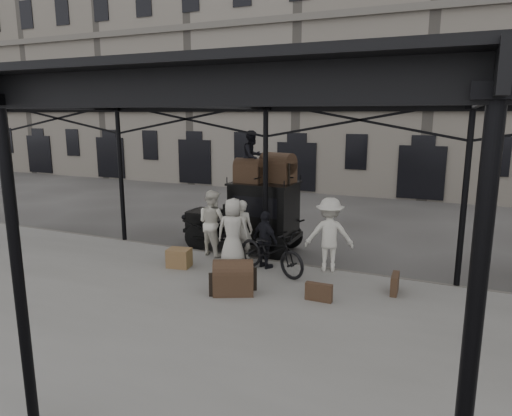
# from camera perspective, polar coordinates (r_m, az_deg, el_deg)

# --- Properties ---
(ground) EXTENTS (120.00, 120.00, 0.00)m
(ground) POSITION_cam_1_polar(r_m,az_deg,el_deg) (11.38, -2.81, -9.96)
(ground) COLOR #383533
(ground) RESTS_ON ground
(platform) EXTENTS (28.00, 8.00, 0.15)m
(platform) POSITION_cam_1_polar(r_m,az_deg,el_deg) (9.76, -8.25, -13.43)
(platform) COLOR slate
(platform) RESTS_ON ground
(canopy) EXTENTS (22.50, 9.00, 4.74)m
(canopy) POSITION_cam_1_polar(r_m,az_deg,el_deg) (9.09, -8.14, 14.10)
(canopy) COLOR black
(canopy) RESTS_ON ground
(building_frontage) EXTENTS (64.00, 8.00, 14.00)m
(building_frontage) POSITION_cam_1_polar(r_m,az_deg,el_deg) (27.99, 14.61, 17.07)
(building_frontage) COLOR slate
(building_frontage) RESTS_ON ground
(taxi) EXTENTS (3.65, 1.55, 2.18)m
(taxi) POSITION_cam_1_polar(r_m,az_deg,el_deg) (14.05, -0.15, -0.61)
(taxi) COLOR black
(taxi) RESTS_ON ground
(porter_left) EXTENTS (0.65, 0.45, 1.70)m
(porter_left) POSITION_cam_1_polar(r_m,az_deg,el_deg) (12.88, -1.74, -2.70)
(porter_left) COLOR beige
(porter_left) RESTS_ON platform
(porter_midleft) EXTENTS (1.10, 0.97, 1.91)m
(porter_midleft) POSITION_cam_1_polar(r_m,az_deg,el_deg) (13.28, -5.47, -1.84)
(porter_midleft) COLOR silver
(porter_midleft) RESTS_ON platform
(porter_centre) EXTENTS (1.00, 0.76, 1.82)m
(porter_centre) POSITION_cam_1_polar(r_m,az_deg,el_deg) (12.48, -2.88, -2.89)
(porter_centre) COLOR #BCB7AC
(porter_centre) RESTS_ON platform
(porter_official) EXTENTS (0.98, 0.75, 1.55)m
(porter_official) POSITION_cam_1_polar(r_m,az_deg,el_deg) (12.11, 1.17, -3.99)
(porter_official) COLOR black
(porter_official) RESTS_ON platform
(porter_right) EXTENTS (1.41, 1.04, 1.95)m
(porter_right) POSITION_cam_1_polar(r_m,az_deg,el_deg) (12.00, 9.16, -3.30)
(porter_right) COLOR beige
(porter_right) RESTS_ON platform
(bicycle) EXTENTS (2.32, 1.50, 1.15)m
(bicycle) POSITION_cam_1_polar(r_m,az_deg,el_deg) (11.83, 1.90, -5.38)
(bicycle) COLOR black
(bicycle) RESTS_ON platform
(porter_roof) EXTENTS (0.78, 0.89, 1.54)m
(porter_roof) POSITION_cam_1_polar(r_m,az_deg,el_deg) (13.71, -0.44, 6.46)
(porter_roof) COLOR black
(porter_roof) RESTS_ON taxi
(steamer_trunk_roof_near) EXTENTS (0.85, 0.54, 0.61)m
(steamer_trunk_roof_near) POSITION_cam_1_polar(r_m,az_deg,el_deg) (13.65, -0.89, 4.47)
(steamer_trunk_roof_near) COLOR #4E3624
(steamer_trunk_roof_near) RESTS_ON taxi
(steamer_trunk_roof_far) EXTENTS (1.13, 0.84, 0.74)m
(steamer_trunk_roof_far) POSITION_cam_1_polar(r_m,az_deg,el_deg) (13.76, 2.74, 4.79)
(steamer_trunk_roof_far) COLOR #4E3624
(steamer_trunk_roof_far) RESTS_ON taxi
(steamer_trunk_platform) EXTENTS (1.06, 0.90, 0.67)m
(steamer_trunk_platform) POSITION_cam_1_polar(r_m,az_deg,el_deg) (10.56, -2.86, -8.91)
(steamer_trunk_platform) COLOR #4E3624
(steamer_trunk_platform) RESTS_ON platform
(wicker_hamper) EXTENTS (0.67, 0.54, 0.50)m
(wicker_hamper) POSITION_cam_1_polar(r_m,az_deg,el_deg) (12.50, -9.58, -6.17)
(wicker_hamper) COLOR #8A603F
(wicker_hamper) RESTS_ON platform
(suitcase_upright) EXTENTS (0.17, 0.61, 0.45)m
(suitcase_upright) POSITION_cam_1_polar(r_m,az_deg,el_deg) (11.07, 16.96, -9.04)
(suitcase_upright) COLOR #4E3624
(suitcase_upright) RESTS_ON platform
(suitcase_flat) EXTENTS (0.60, 0.15, 0.40)m
(suitcase_flat) POSITION_cam_1_polar(r_m,az_deg,el_deg) (10.29, 7.85, -10.38)
(suitcase_flat) COLOR #4E3624
(suitcase_flat) RESTS_ON platform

